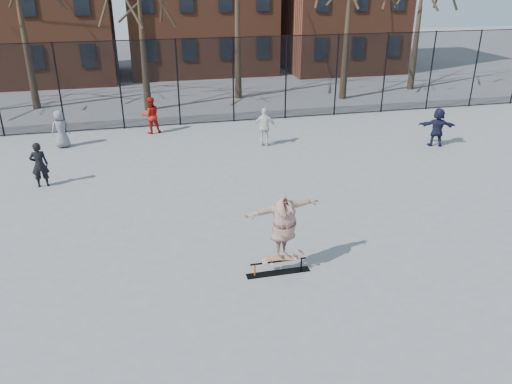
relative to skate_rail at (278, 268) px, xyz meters
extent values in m
plane|color=slate|center=(0.29, 0.36, -0.14)|extent=(100.00, 100.00, 0.00)
cube|color=black|center=(0.00, 0.00, -0.13)|extent=(1.58, 0.24, 0.01)
cylinder|color=#DC580C|center=(-0.59, 0.00, 0.03)|extent=(0.04, 0.04, 0.33)
cylinder|color=black|center=(0.59, 0.00, 0.03)|extent=(0.04, 0.04, 0.33)
cylinder|color=black|center=(0.00, 0.00, 0.19)|extent=(1.39, 0.04, 0.04)
imported|color=#433B95|center=(0.11, 0.00, 1.11)|extent=(2.01, 0.99, 1.58)
imported|color=slate|center=(-6.18, 11.20, 0.65)|extent=(0.90, 0.76, 1.57)
imported|color=black|center=(-6.39, 7.01, 0.65)|extent=(0.60, 0.43, 1.57)
imported|color=#AC150F|center=(-2.48, 12.36, 0.69)|extent=(0.90, 0.77, 1.64)
imported|color=silver|center=(2.05, 9.44, 0.68)|extent=(1.03, 0.69, 1.62)
imported|color=#191A33|center=(9.03, 7.81, 0.67)|extent=(1.57, 0.96, 1.61)
cylinder|color=black|center=(-6.31, 13.36, 1.86)|extent=(0.07, 0.07, 4.00)
cylinder|color=black|center=(-3.71, 13.36, 1.86)|extent=(0.07, 0.07, 4.00)
cylinder|color=black|center=(-1.11, 13.36, 1.86)|extent=(0.07, 0.07, 4.00)
cylinder|color=black|center=(1.49, 13.36, 1.86)|extent=(0.07, 0.07, 4.00)
cylinder|color=black|center=(4.09, 13.36, 1.86)|extent=(0.07, 0.07, 4.00)
cylinder|color=black|center=(6.69, 13.36, 1.86)|extent=(0.07, 0.07, 4.00)
cylinder|color=black|center=(9.29, 13.36, 1.86)|extent=(0.07, 0.07, 4.00)
cylinder|color=black|center=(11.89, 13.36, 1.86)|extent=(0.07, 0.07, 4.00)
cylinder|color=black|center=(14.49, 13.36, 1.86)|extent=(0.07, 0.07, 4.00)
cube|color=black|center=(0.29, 13.36, 1.86)|extent=(34.00, 0.01, 4.00)
cylinder|color=black|center=(0.29, 13.36, 3.82)|extent=(34.00, 0.04, 0.04)
cone|color=black|center=(-8.21, 18.16, 2.17)|extent=(0.40, 0.40, 4.62)
cone|color=black|center=(-2.71, 16.86, 2.17)|extent=(0.40, 0.40, 4.62)
cone|color=black|center=(2.79, 18.16, 2.17)|extent=(0.40, 0.40, 4.62)
cone|color=black|center=(8.29, 16.86, 2.17)|extent=(0.40, 0.40, 4.62)
cone|color=black|center=(13.79, 18.16, 2.17)|extent=(0.40, 0.40, 4.62)
camera|label=1|loc=(-2.89, -9.91, 6.61)|focal=35.00mm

